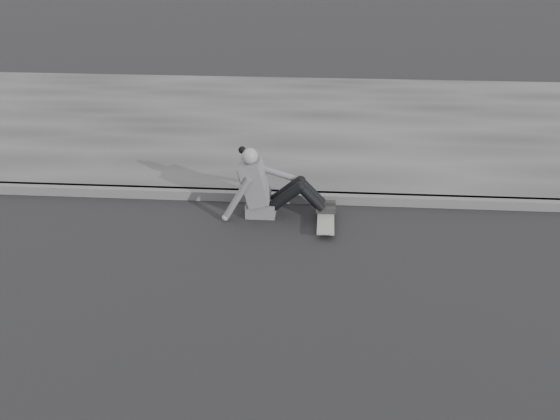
{
  "coord_description": "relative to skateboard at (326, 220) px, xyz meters",
  "views": [
    {
      "loc": [
        0.72,
        -4.73,
        3.44
      ],
      "look_at": [
        0.28,
        1.28,
        0.5
      ],
      "focal_mm": 40.0,
      "sensor_mm": 36.0,
      "label": 1
    }
  ],
  "objects": [
    {
      "name": "skateboard",
      "position": [
        0.0,
        0.0,
        0.0
      ],
      "size": [
        0.2,
        0.78,
        0.09
      ],
      "color": "#999A95",
      "rests_on": "ground"
    },
    {
      "name": "ground",
      "position": [
        -0.78,
        -1.93,
        -0.07
      ],
      "size": [
        80.0,
        80.0,
        0.0
      ],
      "primitive_type": "plane",
      "color": "black",
      "rests_on": "ground"
    },
    {
      "name": "curb",
      "position": [
        -0.78,
        0.65,
        -0.01
      ],
      "size": [
        24.0,
        0.16,
        0.12
      ],
      "primitive_type": "cube",
      "color": "#515151",
      "rests_on": "ground"
    },
    {
      "name": "seated_woman",
      "position": [
        -0.73,
        0.25,
        0.29
      ],
      "size": [
        1.38,
        0.46,
        0.88
      ],
      "color": "#555558",
      "rests_on": "ground"
    },
    {
      "name": "sidewalk",
      "position": [
        -0.78,
        3.67,
        -0.01
      ],
      "size": [
        24.0,
        6.0,
        0.12
      ],
      "primitive_type": "cube",
      "color": "#3B3B3B",
      "rests_on": "ground"
    }
  ]
}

